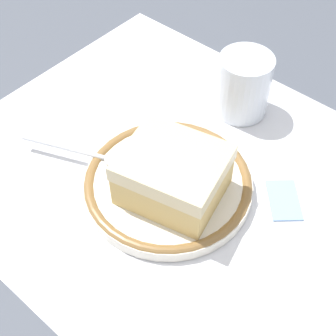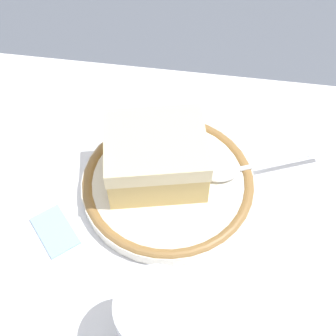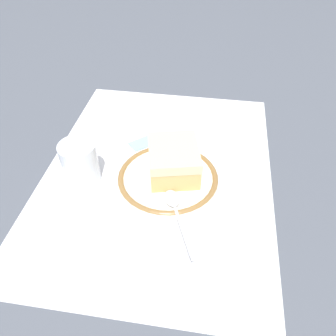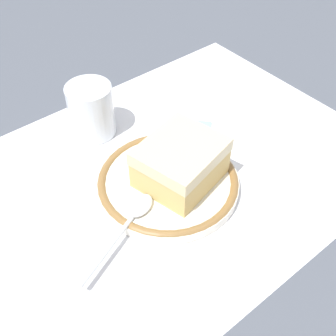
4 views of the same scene
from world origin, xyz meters
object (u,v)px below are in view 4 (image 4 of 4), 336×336
spoon (133,216)px  sugar_packet (193,126)px  cake_slice (181,163)px  cup (92,113)px  plate (168,182)px

spoon → sugar_packet: spoon is taller
cake_slice → cup: 0.16m
cup → sugar_packet: size_ratio=1.46×
plate → cake_slice: bearing=149.6°
plate → cup: 0.15m
plate → cup: bearing=-84.7°
sugar_packet → plate: bearing=33.5°
plate → cake_slice: 0.03m
plate → cake_slice: size_ratio=1.55×
plate → sugar_packet: plate is taller
spoon → cup: 0.18m
plate → cake_slice: (-0.01, 0.01, 0.03)m
cake_slice → cup: bearing=-80.3°
plate → sugar_packet: 0.12m
spoon → cup: bearing=-107.7°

